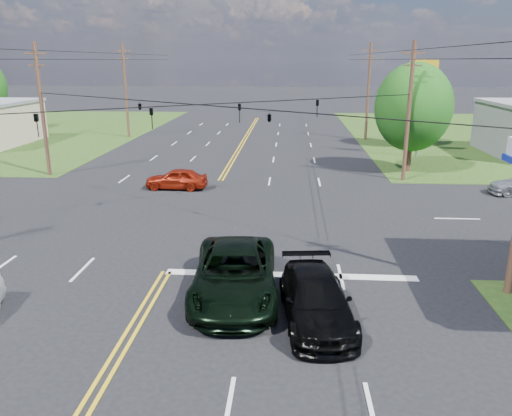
# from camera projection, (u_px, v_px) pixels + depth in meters

# --- Properties ---
(ground) EXTENTS (280.00, 280.00, 0.00)m
(ground) POSITION_uv_depth(u_px,v_px,m) (201.00, 214.00, 27.85)
(ground) COLOR black
(ground) RESTS_ON ground
(stop_bar) EXTENTS (10.00, 0.50, 0.02)m
(stop_bar) POSITION_uv_depth(u_px,v_px,m) (290.00, 275.00, 19.88)
(stop_bar) COLOR silver
(stop_bar) RESTS_ON ground
(pole_nw) EXTENTS (1.60, 0.28, 9.50)m
(pole_nw) POSITION_uv_depth(u_px,v_px,m) (42.00, 108.00, 35.91)
(pole_nw) COLOR #472A1E
(pole_nw) RESTS_ON ground
(pole_ne) EXTENTS (1.60, 0.28, 9.50)m
(pole_ne) POSITION_uv_depth(u_px,v_px,m) (409.00, 111.00, 34.21)
(pole_ne) COLOR #472A1E
(pole_ne) RESTS_ON ground
(pole_left_far) EXTENTS (1.60, 0.28, 10.00)m
(pole_left_far) POSITION_uv_depth(u_px,v_px,m) (126.00, 90.00, 54.01)
(pole_left_far) COLOR #472A1E
(pole_left_far) RESTS_ON ground
(pole_right_far) EXTENTS (1.60, 0.28, 10.00)m
(pole_right_far) POSITION_uv_depth(u_px,v_px,m) (368.00, 91.00, 52.31)
(pole_right_far) COLOR #472A1E
(pole_right_far) RESTS_ON ground
(span_wire_signals) EXTENTS (26.00, 18.00, 1.13)m
(span_wire_signals) POSITION_uv_depth(u_px,v_px,m) (197.00, 105.00, 26.15)
(span_wire_signals) COLOR black
(span_wire_signals) RESTS_ON ground
(power_lines) EXTENTS (26.04, 100.00, 0.64)m
(power_lines) POSITION_uv_depth(u_px,v_px,m) (188.00, 52.00, 23.49)
(power_lines) COLOR black
(power_lines) RESTS_ON ground
(tree_right_a) EXTENTS (5.70, 5.70, 8.18)m
(tree_right_a) POSITION_uv_depth(u_px,v_px,m) (413.00, 107.00, 37.03)
(tree_right_a) COLOR #472A1E
(tree_right_a) RESTS_ON ground
(tree_right_b) EXTENTS (4.94, 4.94, 7.09)m
(tree_right_b) POSITION_uv_depth(u_px,v_px,m) (410.00, 103.00, 48.53)
(tree_right_b) COLOR #472A1E
(tree_right_b) RESTS_ON ground
(pickup_dkgreen) EXTENTS (3.37, 6.61, 1.79)m
(pickup_dkgreen) POSITION_uv_depth(u_px,v_px,m) (235.00, 274.00, 17.87)
(pickup_dkgreen) COLOR black
(pickup_dkgreen) RESTS_ON ground
(suv_black) EXTENTS (2.67, 5.39, 1.51)m
(suv_black) POSITION_uv_depth(u_px,v_px,m) (316.00, 299.00, 16.25)
(suv_black) COLOR black
(suv_black) RESTS_ON ground
(sedan_red) EXTENTS (4.10, 1.73, 1.38)m
(sedan_red) POSITION_uv_depth(u_px,v_px,m) (176.00, 179.00, 33.09)
(sedan_red) COLOR maroon
(sedan_red) RESTS_ON ground
(polesign_ne) EXTENTS (2.27, 0.81, 8.29)m
(polesign_ne) POSITION_uv_depth(u_px,v_px,m) (423.00, 82.00, 42.17)
(polesign_ne) COLOR #A5A5AA
(polesign_ne) RESTS_ON ground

